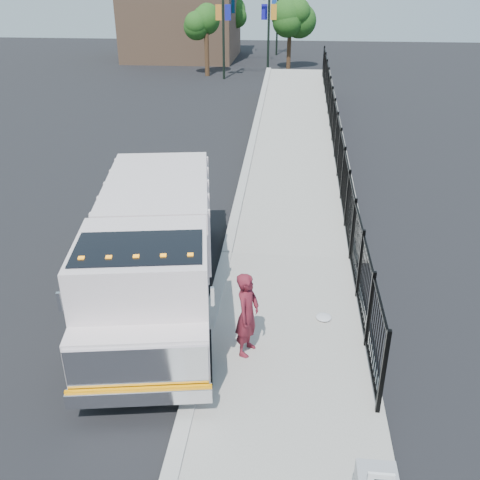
{
  "coord_description": "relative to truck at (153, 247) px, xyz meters",
  "views": [
    {
      "loc": [
        1.73,
        -9.69,
        7.44
      ],
      "look_at": [
        0.58,
        2.0,
        1.56
      ],
      "focal_mm": 40.0,
      "sensor_mm": 36.0,
      "label": 1
    }
  ],
  "objects": [
    {
      "name": "light_pole_0",
      "position": [
        -1.99,
        31.61,
        2.77
      ],
      "size": [
        3.77,
        0.22,
        8.0
      ],
      "color": "black",
      "rests_on": "ground"
    },
    {
      "name": "tree_1",
      "position": [
        2.62,
        37.02,
        2.34
      ],
      "size": [
        2.57,
        2.57,
        5.29
      ],
      "color": "#382314",
      "rests_on": "ground"
    },
    {
      "name": "sidewalk",
      "position": [
        3.36,
        -3.35,
        -1.54
      ],
      "size": [
        3.55,
        12.0,
        0.12
      ],
      "primitive_type": "cube",
      "color": "#9E998E",
      "rests_on": "ground"
    },
    {
      "name": "arrow_sign",
      "position": [
        4.53,
        -6.02,
        -0.12
      ],
      "size": [
        0.35,
        0.04,
        0.22
      ],
      "primitive_type": "cube",
      "color": "white",
      "rests_on": "utility_cabinet"
    },
    {
      "name": "ramp",
      "position": [
        3.56,
        14.65,
        -1.6
      ],
      "size": [
        3.95,
        24.06,
        3.19
      ],
      "primitive_type": "cube",
      "rotation": [
        0.06,
        0.0,
        0.0
      ],
      "color": "#9E998E",
      "rests_on": "ground"
    },
    {
      "name": "debris",
      "position": [
        4.11,
        -0.45,
        -1.43
      ],
      "size": [
        0.38,
        0.38,
        0.09
      ],
      "primitive_type": "ellipsoid",
      "color": "silver",
      "rests_on": "sidewalk"
    },
    {
      "name": "light_pole_1",
      "position": [
        0.77,
        32.43,
        2.77
      ],
      "size": [
        3.77,
        0.22,
        8.0
      ],
      "color": "black",
      "rests_on": "ground"
    },
    {
      "name": "building",
      "position": [
        -7.57,
        42.65,
        2.4
      ],
      "size": [
        10.0,
        10.0,
        8.0
      ],
      "primitive_type": "cube",
      "color": "#8C664C",
      "rests_on": "ground"
    },
    {
      "name": "tree_0",
      "position": [
        -3.8,
        32.91,
        2.32
      ],
      "size": [
        2.26,
        2.26,
        5.13
      ],
      "color": "#382314",
      "rests_on": "ground"
    },
    {
      "name": "worker",
      "position": [
        2.41,
        -1.82,
        -0.53
      ],
      "size": [
        0.65,
        0.8,
        1.91
      ],
      "primitive_type": "imported",
      "rotation": [
        0.0,
        0.0,
        1.26
      ],
      "color": "maroon",
      "rests_on": "sidewalk"
    },
    {
      "name": "ground",
      "position": [
        1.43,
        -1.35,
        -1.6
      ],
      "size": [
        120.0,
        120.0,
        0.0
      ],
      "primitive_type": "plane",
      "color": "black",
      "rests_on": "ground"
    },
    {
      "name": "iron_fence",
      "position": [
        4.98,
        10.65,
        -0.7
      ],
      "size": [
        0.1,
        28.0,
        1.8
      ],
      "primitive_type": "cube",
      "color": "black",
      "rests_on": "ground"
    },
    {
      "name": "light_pole_3",
      "position": [
        0.97,
        45.56,
        2.77
      ],
      "size": [
        3.77,
        0.22,
        8.0
      ],
      "color": "black",
      "rests_on": "ground"
    },
    {
      "name": "truck",
      "position": [
        0.0,
        0.0,
        0.0
      ],
      "size": [
        3.93,
        8.62,
        2.84
      ],
      "rotation": [
        0.0,
        0.0,
        0.16
      ],
      "color": "black",
      "rests_on": "ground"
    },
    {
      "name": "light_pole_2",
      "position": [
        -2.54,
        39.46,
        2.77
      ],
      "size": [
        3.77,
        0.22,
        8.0
      ],
      "color": "black",
      "rests_on": "ground"
    },
    {
      "name": "curb",
      "position": [
        1.43,
        -3.35,
        -1.52
      ],
      "size": [
        0.3,
        12.0,
        0.16
      ],
      "primitive_type": "cube",
      "color": "#ADAAA3",
      "rests_on": "ground"
    },
    {
      "name": "tree_2",
      "position": [
        -3.03,
        44.86,
        2.34
      ],
      "size": [
        2.45,
        2.45,
        5.23
      ],
      "color": "#382314",
      "rests_on": "ground"
    }
  ]
}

